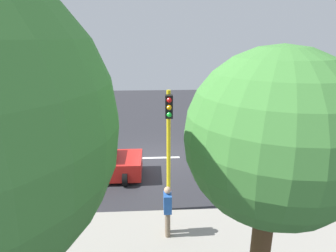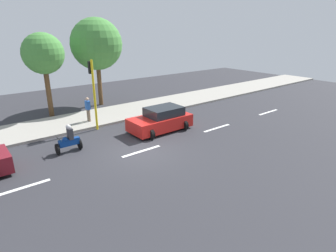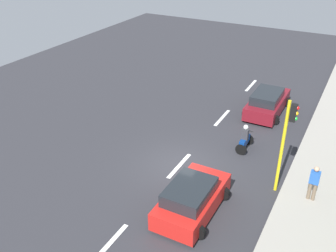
# 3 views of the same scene
# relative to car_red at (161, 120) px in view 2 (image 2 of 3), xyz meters

# --- Properties ---
(ground_plane) EXTENTS (40.00, 60.00, 0.10)m
(ground_plane) POSITION_rel_car_red_xyz_m (-1.99, 2.83, -0.76)
(ground_plane) COLOR #2D2D33
(sidewalk) EXTENTS (4.00, 60.00, 0.15)m
(sidewalk) POSITION_rel_car_red_xyz_m (5.01, 2.83, -0.64)
(sidewalk) COLOR #9E998E
(sidewalk) RESTS_ON ground
(lane_stripe_far_north) EXTENTS (0.20, 2.40, 0.01)m
(lane_stripe_far_north) POSITION_rel_car_red_xyz_m (-1.99, -9.17, -0.71)
(lane_stripe_far_north) COLOR white
(lane_stripe_far_north) RESTS_ON ground
(lane_stripe_north) EXTENTS (0.20, 2.40, 0.01)m
(lane_stripe_north) POSITION_rel_car_red_xyz_m (-1.99, -3.17, -0.71)
(lane_stripe_north) COLOR white
(lane_stripe_north) RESTS_ON ground
(lane_stripe_mid) EXTENTS (0.20, 2.40, 0.01)m
(lane_stripe_mid) POSITION_rel_car_red_xyz_m (-1.99, 2.83, -0.71)
(lane_stripe_mid) COLOR white
(lane_stripe_mid) RESTS_ON ground
(lane_stripe_south) EXTENTS (0.20, 2.40, 0.01)m
(lane_stripe_south) POSITION_rel_car_red_xyz_m (-1.99, 8.83, -0.71)
(lane_stripe_south) COLOR white
(lane_stripe_south) RESTS_ON ground
(car_red) EXTENTS (2.34, 4.04, 1.52)m
(car_red) POSITION_rel_car_red_xyz_m (0.00, 0.00, 0.00)
(car_red) COLOR red
(car_red) RESTS_ON ground
(motorcycle) EXTENTS (0.60, 1.30, 1.53)m
(motorcycle) POSITION_rel_car_red_xyz_m (0.39, 5.87, -0.07)
(motorcycle) COLOR black
(motorcycle) RESTS_ON ground
(pedestrian_near_signal) EXTENTS (0.40, 0.24, 1.69)m
(pedestrian_near_signal) POSITION_rel_car_red_xyz_m (4.31, 3.06, 0.35)
(pedestrian_near_signal) COLOR #72604C
(pedestrian_near_signal) RESTS_ON sidewalk
(traffic_light_corner) EXTENTS (0.49, 0.24, 4.50)m
(traffic_light_corner) POSITION_rel_car_red_xyz_m (2.86, 3.17, 2.22)
(traffic_light_corner) COLOR yellow
(traffic_light_corner) RESTS_ON ground
(street_tree_south) EXTENTS (4.18, 4.18, 7.17)m
(street_tree_south) POSITION_rel_car_red_xyz_m (8.48, 0.15, 4.35)
(street_tree_south) COLOR brown
(street_tree_south) RESTS_ON ground
(street_tree_center) EXTENTS (2.90, 2.90, 6.06)m
(street_tree_center) POSITION_rel_car_red_xyz_m (7.69, 4.59, 3.85)
(street_tree_center) COLOR brown
(street_tree_center) RESTS_ON ground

